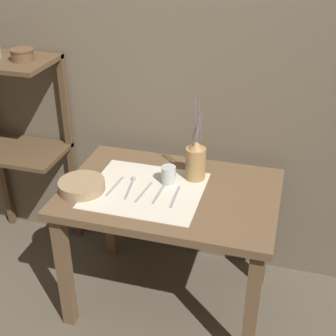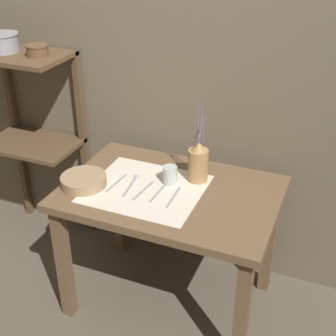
{
  "view_description": "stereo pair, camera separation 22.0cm",
  "coord_description": "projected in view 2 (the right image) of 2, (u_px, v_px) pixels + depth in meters",
  "views": [
    {
      "loc": [
        0.51,
        -1.85,
        1.91
      ],
      "look_at": [
        -0.01,
        0.0,
        0.83
      ],
      "focal_mm": 50.0,
      "sensor_mm": 36.0,
      "label": 1
    },
    {
      "loc": [
        0.72,
        -1.77,
        1.91
      ],
      "look_at": [
        -0.01,
        0.0,
        0.83
      ],
      "focal_mm": 50.0,
      "sensor_mm": 36.0,
      "label": 2
    }
  ],
  "objects": [
    {
      "name": "metal_pot_small",
      "position": [
        37.0,
        50.0,
        2.47
      ],
      "size": [
        0.12,
        0.12,
        0.06
      ],
      "color": "brown",
      "rests_on": "wooden_shelf_unit"
    },
    {
      "name": "pitcher_with_flowers",
      "position": [
        198.0,
        163.0,
        2.29
      ],
      "size": [
        0.1,
        0.1,
        0.43
      ],
      "color": "#A87F4C",
      "rests_on": "wooden_table"
    },
    {
      "name": "knife_center",
      "position": [
        116.0,
        183.0,
        2.3
      ],
      "size": [
        0.03,
        0.19,
        0.0
      ],
      "color": "#939399",
      "rests_on": "wooden_table"
    },
    {
      "name": "fork_inner",
      "position": [
        173.0,
        197.0,
        2.19
      ],
      "size": [
        0.02,
        0.19,
        0.0
      ],
      "color": "#939399",
      "rests_on": "wooden_table"
    },
    {
      "name": "spoon_outer",
      "position": [
        134.0,
        181.0,
        2.32
      ],
      "size": [
        0.04,
        0.2,
        0.02
      ],
      "color": "#939399",
      "rests_on": "wooden_table"
    },
    {
      "name": "glass_tumbler_near",
      "position": [
        170.0,
        175.0,
        2.29
      ],
      "size": [
        0.07,
        0.07,
        0.09
      ],
      "color": "#B7C1BC",
      "rests_on": "wooden_table"
    },
    {
      "name": "wooden_shelf_unit",
      "position": [
        32.0,
        113.0,
        2.74
      ],
      "size": [
        0.54,
        0.35,
        1.21
      ],
      "color": "brown",
      "rests_on": "ground_plane"
    },
    {
      "name": "linen_cloth",
      "position": [
        146.0,
        189.0,
        2.27
      ],
      "size": [
        0.54,
        0.48,
        0.0
      ],
      "color": "beige",
      "rests_on": "wooden_table"
    },
    {
      "name": "spoon_inner",
      "position": [
        163.0,
        186.0,
        2.27
      ],
      "size": [
        0.02,
        0.2,
        0.02
      ],
      "color": "#939399",
      "rests_on": "wooden_table"
    },
    {
      "name": "stone_wall_back",
      "position": [
        205.0,
        65.0,
        2.39
      ],
      "size": [
        7.0,
        0.06,
        2.4
      ],
      "color": "#6B5E4C",
      "rests_on": "ground_plane"
    },
    {
      "name": "metal_pot_large",
      "position": [
        2.0,
        42.0,
        2.54
      ],
      "size": [
        0.18,
        0.18,
        0.1
      ],
      "color": "#939399",
      "rests_on": "wooden_shelf_unit"
    },
    {
      "name": "fork_outer",
      "position": [
        143.0,
        191.0,
        2.24
      ],
      "size": [
        0.03,
        0.19,
        0.0
      ],
      "color": "#939399",
      "rests_on": "wooden_table"
    },
    {
      "name": "wooden_table",
      "position": [
        170.0,
        209.0,
        2.31
      ],
      "size": [
        1.04,
        0.71,
        0.71
      ],
      "color": "brown",
      "rests_on": "ground_plane"
    },
    {
      "name": "wooden_bowl",
      "position": [
        84.0,
        181.0,
        2.28
      ],
      "size": [
        0.22,
        0.22,
        0.05
      ],
      "color": "#9E7F5B",
      "rests_on": "wooden_table"
    },
    {
      "name": "ground_plane",
      "position": [
        170.0,
        299.0,
        2.61
      ],
      "size": [
        12.0,
        12.0,
        0.0
      ],
      "primitive_type": "plane",
      "color": "brown"
    }
  ]
}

